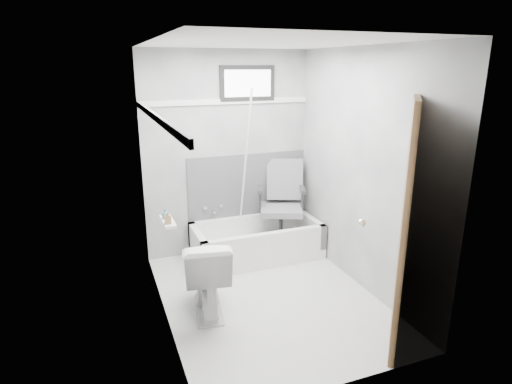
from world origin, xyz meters
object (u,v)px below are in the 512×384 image
bathtub (257,241)px  toilet (206,274)px  office_chair (281,204)px  door (459,237)px  soap_bottle_a (168,218)px  soap_bottle_b (165,213)px

bathtub → toilet: size_ratio=1.99×
office_chair → door: bearing=-58.5°
bathtub → soap_bottle_a: 1.67m
office_chair → soap_bottle_a: bearing=-126.0°
office_chair → door: (0.42, -2.26, 0.38)m
toilet → soap_bottle_b: 0.69m
door → toilet: bearing=141.2°
office_chair → soap_bottle_b: size_ratio=12.00×
bathtub → toilet: bearing=-132.6°
office_chair → toilet: 1.55m
office_chair → soap_bottle_a: 1.82m
soap_bottle_a → soap_bottle_b: (0.00, 0.14, -0.01)m
bathtub → door: size_ratio=0.75×
bathtub → toilet: 1.27m
door → soap_bottle_b: bearing=143.4°
bathtub → soap_bottle_b: bearing=-146.2°
bathtub → office_chair: (0.33, 0.05, 0.41)m
bathtub → toilet: toilet is taller
toilet → door: door is taller
soap_bottle_b → office_chair: bearing=29.0°
soap_bottle_a → door: bearing=-33.8°
bathtub → door: 2.46m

